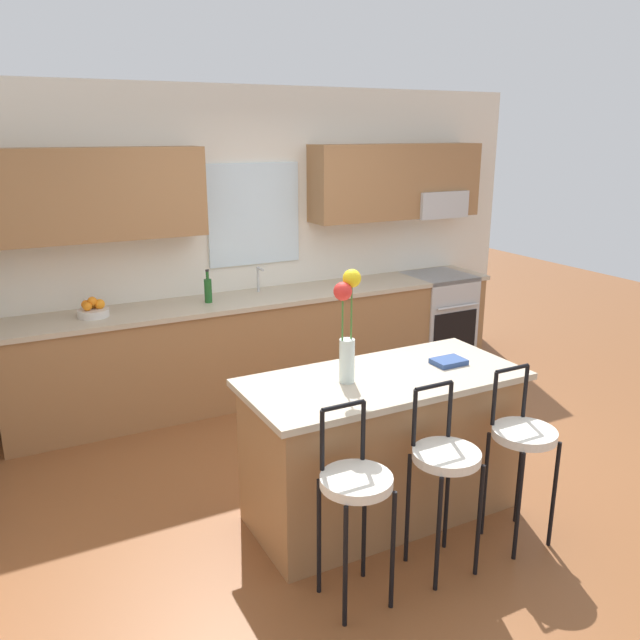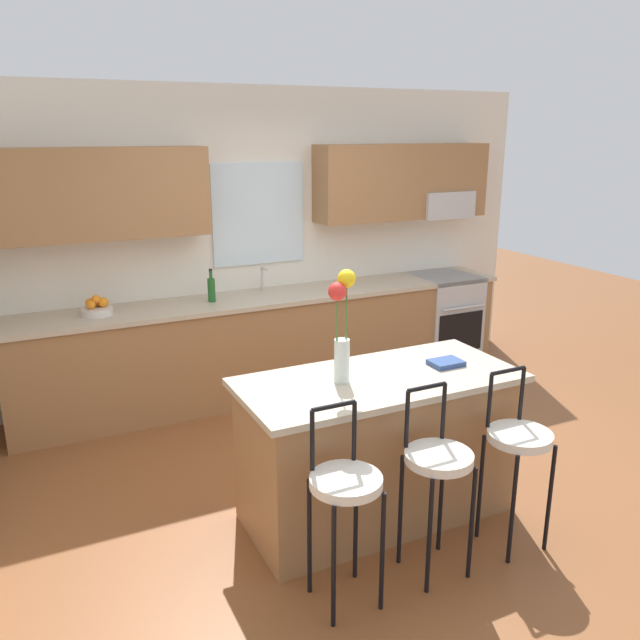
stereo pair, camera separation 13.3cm
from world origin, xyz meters
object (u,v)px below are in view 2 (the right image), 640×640
kitchen_island (378,447)px  cookbook (446,363)px  bar_stool_middle (437,465)px  bar_stool_near (345,490)px  fruit_bowl_oranges (97,308)px  bottle_olive_oil (211,289)px  oven_range (443,319)px  flower_vase (342,322)px  bar_stool_far (518,444)px

kitchen_island → cookbook: bearing=-1.4°
bar_stool_middle → bar_stool_near: bearing=180.0°
fruit_bowl_oranges → bottle_olive_oil: 0.94m
oven_range → flower_vase: flower_vase is taller
oven_range → flower_vase: 3.20m
kitchen_island → bar_stool_middle: bearing=-90.0°
bar_stool_far → bar_stool_middle: bearing=180.0°
bar_stool_far → bottle_olive_oil: bottle_olive_oil is taller
bar_stool_near → kitchen_island: bearing=47.6°
kitchen_island → cookbook: 0.67m
flower_vase → bar_stool_near: bearing=-116.1°
bar_stool_near → oven_range: bearing=46.3°
bar_stool_middle → cookbook: (0.47, 0.59, 0.30)m
kitchen_island → flower_vase: bearing=174.2°
oven_range → bottle_olive_oil: bottle_olive_oil is taller
flower_vase → cookbook: size_ratio=3.32×
bottle_olive_oil → cookbook: bearing=-68.4°
bar_stool_middle → flower_vase: size_ratio=1.57×
fruit_bowl_oranges → bar_stool_middle: bearing=-64.4°
cookbook → bottle_olive_oil: (-0.85, 2.15, 0.09)m
kitchen_island → bar_stool_far: 0.83m
oven_range → bar_stool_near: bearing=-133.7°
bar_stool_far → bottle_olive_oil: (-0.93, 2.74, 0.40)m
flower_vase → bottle_olive_oil: size_ratio=2.35×
kitchen_island → oven_range: bearing=46.0°
kitchen_island → bar_stool_near: bearing=-132.4°
bottle_olive_oil → kitchen_island: bearing=-80.0°
bar_stool_near → bar_stool_far: 1.10m
bar_stool_far → flower_vase: 1.20m
kitchen_island → flower_vase: (-0.24, 0.02, 0.82)m
bar_stool_far → cookbook: (-0.08, 0.59, 0.30)m
bar_stool_far → fruit_bowl_oranges: fruit_bowl_oranges is taller
bar_stool_middle → cookbook: 0.81m
bar_stool_far → bottle_olive_oil: 2.92m
kitchen_island → bottle_olive_oil: (-0.38, 2.13, 0.57)m
bar_stool_middle → cookbook: bearing=51.3°
bar_stool_near → bottle_olive_oil: bottle_olive_oil is taller
bottle_olive_oil → bar_stool_far: bearing=-71.3°
oven_range → flower_vase: (-2.28, -2.09, 0.82)m
bar_stool_middle → bar_stool_far: size_ratio=1.00×
oven_range → bar_stool_middle: 3.40m
flower_vase → bar_stool_far: bearing=-38.3°
cookbook → oven_range: bearing=53.5°
bar_stool_near → fruit_bowl_oranges: fruit_bowl_oranges is taller
bar_stool_middle → bar_stool_far: 0.55m
cookbook → bar_stool_near: bearing=-150.0°
bar_stool_middle → fruit_bowl_oranges: 3.06m
oven_range → bar_stool_middle: size_ratio=0.88×
bar_stool_middle → fruit_bowl_oranges: bearing=115.6°
oven_range → bar_stool_middle: bar_stool_middle is taller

